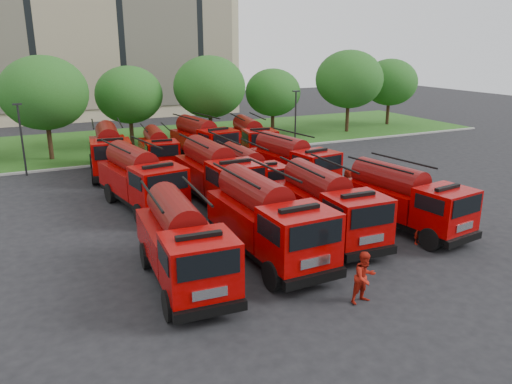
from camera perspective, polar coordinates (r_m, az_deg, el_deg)
ground at (r=24.93m, az=0.10°, el=-4.73°), size 140.00×140.00×0.00m
lawn at (r=48.83m, az=-13.25°, el=5.61°), size 70.00×16.00×0.12m
curb at (r=41.10m, az=-10.76°, el=3.73°), size 70.00×0.30×0.14m
apartment_building at (r=69.98m, az=-16.47°, el=18.88°), size 30.00×14.18×25.00m
tree_2 at (r=42.64m, az=-23.06°, el=10.38°), size 6.72×6.72×8.22m
tree_3 at (r=46.03m, az=-14.31°, el=10.72°), size 5.88×5.88×7.19m
tree_4 at (r=46.44m, az=-5.32°, el=11.87°), size 6.55×6.55×8.01m
tree_5 at (r=50.26m, az=1.94°, el=11.30°), size 5.46×5.46×6.68m
tree_6 at (r=53.08m, az=10.61°, el=12.56°), size 6.89×6.89×8.42m
tree_7 at (r=59.00m, az=15.06°, el=12.02°), size 6.05×6.05×7.39m
lamp_post_0 at (r=38.63m, az=-25.24°, el=5.88°), size 0.60×0.25×5.11m
lamp_post_1 at (r=44.46m, az=4.54°, el=8.65°), size 0.60×0.25×5.11m
fire_truck_0 at (r=19.65m, az=-8.36°, el=-5.78°), size 3.00×7.37×3.29m
fire_truck_1 at (r=21.61m, az=1.28°, el=-3.15°), size 3.02×7.81×3.52m
fire_truck_2 at (r=24.08m, az=8.20°, el=-1.48°), size 2.92×7.37×3.31m
fire_truck_3 at (r=26.05m, az=16.66°, el=-0.76°), size 3.37×7.26×3.18m
fire_truck_4 at (r=29.03m, az=-13.04°, el=1.52°), size 3.75×7.81×3.41m
fire_truck_5 at (r=29.11m, az=-4.49°, el=2.09°), size 3.04×7.85×3.54m
fire_truck_6 at (r=29.97m, az=-0.84°, el=2.05°), size 2.51×6.65×3.01m
fire_truck_7 at (r=32.69m, az=4.15°, el=3.45°), size 3.44×7.38×3.23m
fire_truck_8 at (r=37.18m, az=-16.40°, el=4.58°), size 3.43×7.76×3.42m
fire_truck_9 at (r=37.92m, az=-11.14°, el=4.79°), size 2.88×6.62×2.92m
fire_truck_10 at (r=39.97m, az=-6.06°, el=5.93°), size 3.59×7.64×3.34m
fire_truck_11 at (r=40.93m, az=-0.55°, el=6.14°), size 3.31×7.19×3.15m
firefighter_0 at (r=24.90m, az=17.99°, el=-5.62°), size 0.71×0.60×1.64m
firefighter_1 at (r=19.12m, az=12.12°, el=-12.18°), size 1.00×0.61×1.97m
firefighter_2 at (r=26.44m, az=22.71°, el=-4.80°), size 0.96×1.28×1.94m
firefighter_3 at (r=31.31m, az=17.90°, el=-1.03°), size 1.09×0.62×1.63m
firefighter_4 at (r=26.81m, az=-4.32°, el=-3.20°), size 1.02×0.90×1.75m
firefighter_5 at (r=30.58m, az=10.31°, el=-0.89°), size 1.84×0.95×1.90m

